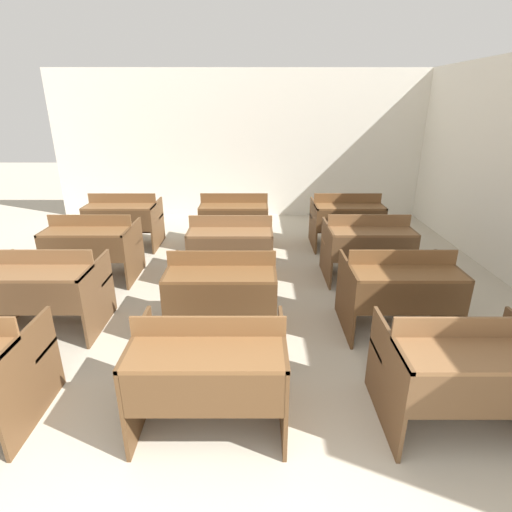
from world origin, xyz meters
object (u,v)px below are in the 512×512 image
(bench_second_left, at_px, (43,288))
(bench_third_left, at_px, (92,245))
(bench_back_left, at_px, (123,219))
(bench_front_center, at_px, (209,368))
(bench_back_center, at_px, (233,218))
(bench_front_right, at_px, (462,368))
(bench_second_center, at_px, (221,289))
(bench_second_right, at_px, (398,288))
(bench_third_center, at_px, (230,246))
(bench_third_right, at_px, (366,245))
(bench_back_right, at_px, (345,218))

(bench_second_left, relative_size, bench_third_left, 1.00)
(bench_third_left, bearing_deg, bench_back_left, 89.10)
(bench_front_center, bearing_deg, bench_back_center, 90.31)
(bench_front_right, height_order, bench_second_center, same)
(bench_front_right, distance_m, bench_third_left, 4.40)
(bench_third_left, bearing_deg, bench_front_center, -54.90)
(bench_second_right, distance_m, bench_back_left, 4.36)
(bench_second_right, height_order, bench_third_left, same)
(bench_second_center, relative_size, bench_third_center, 1.00)
(bench_front_right, height_order, bench_third_right, same)
(bench_back_center, bearing_deg, bench_second_right, -55.13)
(bench_front_center, distance_m, bench_back_left, 4.22)
(bench_second_left, bearing_deg, bench_front_right, -19.93)
(bench_front_center, xyz_separation_m, bench_third_right, (1.77, 2.57, 0.00))
(bench_third_center, distance_m, bench_third_right, 1.77)
(bench_second_right, bearing_deg, bench_third_center, 144.52)
(bench_second_left, relative_size, bench_back_right, 1.00)
(bench_second_center, bearing_deg, bench_third_right, 36.42)
(bench_back_left, distance_m, bench_back_center, 1.76)
(bench_third_right, height_order, bench_back_center, same)
(bench_front_right, bearing_deg, bench_second_center, 144.66)
(bench_second_center, bearing_deg, bench_second_right, 0.84)
(bench_back_left, bearing_deg, bench_back_center, 0.18)
(bench_back_left, bearing_deg, bench_third_right, -19.46)
(bench_back_left, xyz_separation_m, bench_back_right, (3.55, -0.00, 0.00))
(bench_back_center, distance_m, bench_back_right, 1.79)
(bench_front_center, xyz_separation_m, bench_back_center, (-0.02, 3.83, 0.00))
(bench_back_right, bearing_deg, bench_back_left, 180.00)
(bench_second_right, relative_size, bench_back_center, 1.00)
(bench_front_center, relative_size, bench_second_left, 1.00)
(bench_third_left, distance_m, bench_third_right, 3.57)
(bench_front_center, xyz_separation_m, bench_back_right, (1.76, 3.82, 0.00))
(bench_front_right, relative_size, bench_third_right, 1.00)
(bench_second_right, xyz_separation_m, bench_back_left, (-3.54, 2.54, 0.00))
(bench_second_left, xyz_separation_m, bench_back_center, (1.78, 2.54, 0.00))
(bench_third_center, relative_size, bench_third_right, 1.00)
(bench_second_left, bearing_deg, bench_back_right, 35.46)
(bench_third_right, distance_m, bench_back_left, 3.77)
(bench_second_left, distance_m, bench_third_left, 1.28)
(bench_third_center, bearing_deg, bench_second_center, -90.63)
(bench_second_left, bearing_deg, bench_third_center, 34.61)
(bench_back_right, bearing_deg, bench_front_right, -89.88)
(bench_back_left, bearing_deg, bench_back_right, -0.00)
(bench_second_center, distance_m, bench_back_center, 2.57)
(bench_second_center, bearing_deg, bench_second_left, 179.02)
(bench_back_left, bearing_deg, bench_second_left, -90.41)
(bench_third_center, height_order, bench_third_right, same)
(bench_back_left, relative_size, bench_back_right, 1.00)
(bench_second_center, distance_m, bench_third_left, 2.22)
(bench_second_left, distance_m, bench_third_center, 2.19)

